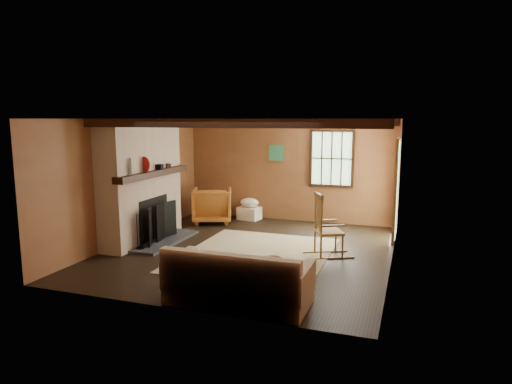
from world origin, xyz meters
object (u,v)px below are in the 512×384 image
at_px(rocking_chair, 327,230).
at_px(laundry_basket, 249,213).
at_px(fireplace, 143,186).
at_px(sofa, 238,284).
at_px(armchair, 212,205).

bearing_deg(rocking_chair, laundry_basket, 17.37).
bearing_deg(laundry_basket, rocking_chair, -45.60).
xyz_separation_m(fireplace, sofa, (2.92, -2.35, -0.83)).
relative_size(laundry_basket, armchair, 0.56).
bearing_deg(rocking_chair, sofa, 137.19).
distance_m(sofa, laundry_basket, 5.07).
bearing_deg(laundry_basket, fireplace, -118.21).
height_order(laundry_basket, armchair, armchair).
height_order(fireplace, sofa, fireplace).
bearing_deg(fireplace, laundry_basket, 61.79).
bearing_deg(armchair, sofa, 97.25).
bearing_deg(fireplace, sofa, -38.82).
relative_size(sofa, laundry_basket, 3.77).
bearing_deg(sofa, rocking_chair, 74.44).
relative_size(fireplace, armchair, 2.69).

